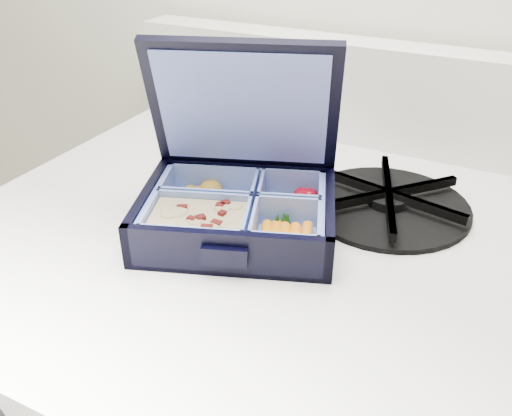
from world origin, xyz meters
The scene contains 4 objects.
bento_box centered at (0.00, 1.63, 0.96)m, with size 0.21×0.16×0.05m, color black, non-canonical shape.
burner_grate centered at (0.13, 1.76, 0.95)m, with size 0.20×0.20×0.03m, color black.
burner_grate_rear centered at (-0.14, 1.82, 0.94)m, with size 0.16×0.16×0.02m, color black.
fork centered at (0.06, 1.75, 0.94)m, with size 0.03×0.19×0.01m, color #B9B9BC, non-canonical shape.
Camera 1 is at (0.25, 1.19, 1.26)m, focal length 38.00 mm.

